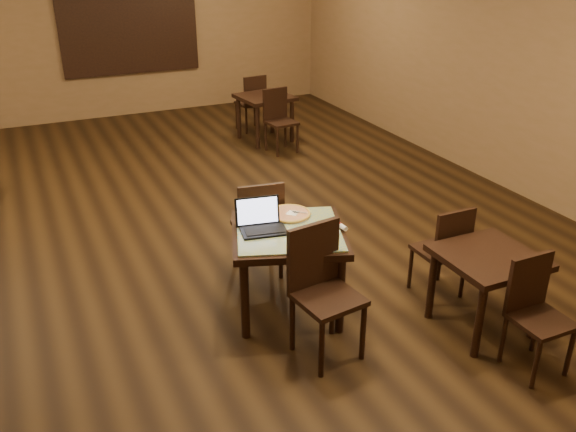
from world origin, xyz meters
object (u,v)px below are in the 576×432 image
tiled_table (288,240)px  laptop (261,221)px  other_table_a_chair_near (279,116)px  other_table_c (487,267)px  chair_main_near (321,284)px  other_table_a (265,103)px  chair_main_far (259,224)px  other_table_a_chair_far (253,100)px  other_table_c_chair_far (445,247)px  other_table_c_chair_near (535,307)px  pizza_pan (289,215)px

tiled_table → laptop: (-0.20, 0.11, 0.17)m
other_table_a_chair_near → other_table_c: bearing=-100.9°
tiled_table → other_table_a_chair_near: other_table_a_chair_near is taller
chair_main_near → other_table_a: (1.69, 5.07, 0.01)m
chair_main_far → other_table_a_chair_far: size_ratio=1.06×
laptop → other_table_c: size_ratio=0.56×
other_table_a → other_table_c_chair_far: bearing=-100.9°
other_table_a → other_table_a_chair_far: 0.54m
other_table_a → other_table_c_chair_near: other_table_c_chair_near is taller
chair_main_far → other_table_a_chair_far: bearing=-103.2°
chair_main_near → other_table_a_chair_far: chair_main_near is taller
pizza_pan → other_table_a: pizza_pan is taller
other_table_c → other_table_c_chair_far: (-0.00, 0.51, -0.07)m
other_table_c_chair_far → tiled_table: bearing=-17.0°
other_table_a → other_table_c: (-0.37, -5.38, -0.03)m
pizza_pan → other_table_c_chair_near: other_table_c_chair_near is taller
other_table_a_chair_far → other_table_c_chair_far: bearing=79.4°
other_table_a → other_table_c: size_ratio=1.16×
chair_main_far → pizza_pan: (0.13, -0.38, 0.22)m
chair_main_far → other_table_c_chair_near: (1.32, -2.04, -0.05)m
chair_main_near → laptop: bearing=96.6°
tiled_table → other_table_a_chair_far: (1.69, 4.99, -0.14)m
chair_main_far → other_table_a: 4.20m
other_table_a → other_table_a_chair_far: other_table_a_chair_far is taller
other_table_a → other_table_c: other_table_a is taller
chair_main_near → other_table_c_chair_near: size_ratio=1.18×
chair_main_near → laptop: chair_main_near is taller
other_table_a → other_table_c_chair_far: (-0.37, -4.86, -0.09)m
laptop → other_table_c_chair_far: 1.63m
other_table_c_chair_far → chair_main_far: bearing=-37.5°
pizza_pan → other_table_a_chair_near: other_table_a_chair_near is taller
laptop → other_table_a_chair_near: (1.87, 3.81, -0.31)m
tiled_table → other_table_c: tiled_table is taller
chair_main_near → other_table_a: size_ratio=1.23×
chair_main_near → other_table_c_chair_near: chair_main_near is taller
pizza_pan → other_table_c_chair_near: 2.07m
tiled_table → chair_main_near: 0.61m
other_table_a_chair_far → other_table_c: 5.92m
chair_main_far → laptop: laptop is taller
laptop → pizza_pan: bearing=32.6°
laptop → other_table_a: (1.88, 4.35, -0.24)m
other_table_a → other_table_a_chair_near: (-0.01, -0.54, -0.07)m
chair_main_far → other_table_c_chair_near: bearing=130.9°
chair_main_near → other_table_a_chair_far: size_ratio=1.13×
laptop → other_table_c: laptop is taller
tiled_table → other_table_a: (1.68, 4.46, -0.07)m
laptop → other_table_c_chair_near: size_ratio=0.46×
chair_main_far → pizza_pan: size_ratio=2.66×
other_table_c → other_table_a_chair_far: bearing=86.4°
laptop → pizza_pan: laptop is taller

